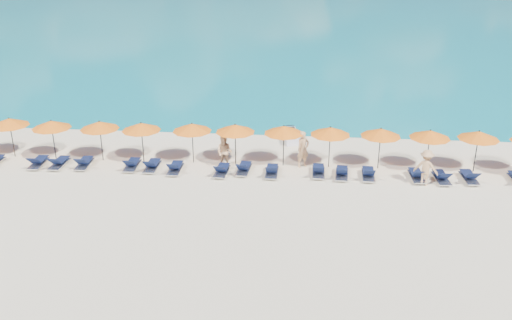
{
  "coord_description": "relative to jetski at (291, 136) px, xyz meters",
  "views": [
    {
      "loc": [
        2.26,
        -22.94,
        11.87
      ],
      "look_at": [
        0.0,
        3.0,
        1.2
      ],
      "focal_mm": 40.0,
      "sensor_mm": 36.0,
      "label": 1
    }
  ],
  "objects": [
    {
      "name": "lounger_5",
      "position": [
        -10.87,
        -5.0,
        -0.08
      ],
      "size": [
        0.7,
        1.73,
        0.66
      ],
      "rotation": [
        0.0,
        0.0,
        0.05
      ],
      "color": "silver",
      "rests_on": "ground"
    },
    {
      "name": "beachgoer_a",
      "position": [
        0.73,
        -3.94,
        0.67
      ],
      "size": [
        0.86,
        0.81,
        1.98
      ],
      "primitive_type": "imported",
      "rotation": [
        0.0,
        0.0,
        0.64
      ],
      "color": "tan",
      "rests_on": "ground"
    },
    {
      "name": "lounger_7",
      "position": [
        -7.17,
        -5.03,
        -0.08
      ],
      "size": [
        0.63,
        1.7,
        0.66
      ],
      "rotation": [
        0.0,
        0.0,
        0.0
      ],
      "color": "silver",
      "rests_on": "ground"
    },
    {
      "name": "umbrella_2",
      "position": [
        -12.83,
        -4.07,
        1.7
      ],
      "size": [
        2.1,
        2.1,
        2.28
      ],
      "color": "black",
      "rests_on": "ground"
    },
    {
      "name": "umbrella_10",
      "position": [
        7.21,
        -3.89,
        1.7
      ],
      "size": [
        2.1,
        2.1,
        2.28
      ],
      "color": "black",
      "rests_on": "ground"
    },
    {
      "name": "umbrella_3",
      "position": [
        -10.2,
        -3.98,
        1.7
      ],
      "size": [
        2.1,
        2.1,
        2.28
      ],
      "color": "black",
      "rests_on": "ground"
    },
    {
      "name": "umbrella_5",
      "position": [
        -5.18,
        -3.89,
        1.7
      ],
      "size": [
        2.1,
        2.1,
        2.28
      ],
      "color": "black",
      "rests_on": "ground"
    },
    {
      "name": "umbrella_11",
      "position": [
        9.66,
        -3.82,
        1.7
      ],
      "size": [
        2.1,
        2.1,
        2.28
      ],
      "color": "black",
      "rests_on": "ground"
    },
    {
      "name": "ground",
      "position": [
        -1.57,
        -9.17,
        -0.32
      ],
      "size": [
        1400.0,
        1400.0,
        0.0
      ],
      "primitive_type": "plane",
      "color": "beige"
    },
    {
      "name": "jetski",
      "position": [
        0.0,
        0.0,
        0.0
      ],
      "size": [
        1.18,
        2.27,
        0.77
      ],
      "rotation": [
        0.0,
        0.0,
        0.18
      ],
      "color": "white",
      "rests_on": "ground"
    },
    {
      "name": "lounger_16",
      "position": [
        7.71,
        -5.25,
        -0.08
      ],
      "size": [
        0.75,
        1.74,
        0.66
      ],
      "rotation": [
        0.0,
        0.0,
        0.08
      ],
      "color": "silver",
      "rests_on": "ground"
    },
    {
      "name": "umbrella_7",
      "position": [
        -0.3,
        -3.85,
        1.7
      ],
      "size": [
        2.1,
        2.1,
        2.28
      ],
      "color": "black",
      "rests_on": "ground"
    },
    {
      "name": "lounger_17",
      "position": [
        9.11,
        -5.1,
        -0.08
      ],
      "size": [
        0.7,
        1.73,
        0.66
      ],
      "rotation": [
        0.0,
        0.0,
        0.05
      ],
      "color": "silver",
      "rests_on": "ground"
    },
    {
      "name": "lounger_6",
      "position": [
        -8.26,
        -4.99,
        -0.08
      ],
      "size": [
        0.67,
        1.72,
        0.66
      ],
      "rotation": [
        0.0,
        0.0,
        0.03
      ],
      "color": "silver",
      "rests_on": "ground"
    },
    {
      "name": "umbrella_8",
      "position": [
        2.12,
        -3.85,
        1.7
      ],
      "size": [
        2.1,
        2.1,
        2.28
      ],
      "color": "black",
      "rests_on": "ground"
    },
    {
      "name": "lounger_13",
      "position": [
        2.75,
        -5.16,
        -0.08
      ],
      "size": [
        0.75,
        1.74,
        0.66
      ],
      "rotation": [
        0.0,
        0.0,
        -0.08
      ],
      "color": "silver",
      "rests_on": "ground"
    },
    {
      "name": "lounger_10",
      "position": [
        -2.31,
        -5.0,
        -0.08
      ],
      "size": [
        0.75,
        1.74,
        0.66
      ],
      "rotation": [
        0.0,
        0.0,
        -0.08
      ],
      "color": "silver",
      "rests_on": "ground"
    },
    {
      "name": "lounger_3",
      "position": [
        -13.36,
        -5.12,
        -0.08
      ],
      "size": [
        0.69,
        1.73,
        0.66
      ],
      "rotation": [
        0.0,
        0.0,
        0.04
      ],
      "color": "silver",
      "rests_on": "ground"
    },
    {
      "name": "beachgoer_b",
      "position": [
        -3.38,
        -4.5,
        0.57
      ],
      "size": [
        0.96,
        0.69,
        1.78
      ],
      "primitive_type": "imported",
      "rotation": [
        0.0,
        0.0,
        -0.23
      ],
      "color": "tan",
      "rests_on": "ground"
    },
    {
      "name": "umbrella_9",
      "position": [
        4.72,
        -3.83,
        1.7
      ],
      "size": [
        2.1,
        2.1,
        2.28
      ],
      "color": "black",
      "rests_on": "ground"
    },
    {
      "name": "lounger_8",
      "position": [
        -5.88,
        -5.25,
        -0.08
      ],
      "size": [
        0.63,
        1.7,
        0.66
      ],
      "rotation": [
        0.0,
        0.0,
        0.01
      ],
      "color": "silver",
      "rests_on": "ground"
    },
    {
      "name": "umbrella_1",
      "position": [
        -15.28,
        -3.87,
        1.7
      ],
      "size": [
        2.1,
        2.1,
        2.28
      ],
      "color": "black",
      "rests_on": "ground"
    },
    {
      "name": "umbrella_4",
      "position": [
        -7.9,
        -4.02,
        1.7
      ],
      "size": [
        2.1,
        2.1,
        2.28
      ],
      "color": "black",
      "rests_on": "ground"
    },
    {
      "name": "beachgoer_c",
      "position": [
        6.79,
        -5.71,
        0.6
      ],
      "size": [
        1.3,
        0.93,
        1.83
      ],
      "primitive_type": "imported",
      "rotation": [
        0.0,
        0.0,
        2.78
      ],
      "color": "tan",
      "rests_on": "ground"
    },
    {
      "name": "lounger_11",
      "position": [
        -0.83,
        -5.23,
        -0.08
      ],
      "size": [
        0.64,
        1.71,
        0.66
      ],
      "rotation": [
        0.0,
        0.0,
        -0.01
      ],
      "color": "silver",
      "rests_on": "ground"
    },
    {
      "name": "lounger_9",
      "position": [
        -3.42,
        -5.33,
        -0.08
      ],
      "size": [
        0.72,
        1.73,
        0.66
      ],
      "rotation": [
        0.0,
        0.0,
        -0.06
      ],
      "color": "silver",
      "rests_on": "ground"
    },
    {
      "name": "lounger_4",
      "position": [
        -12.21,
        -5.09,
        -0.08
      ],
      "size": [
        0.66,
        1.72,
        0.66
      ],
      "rotation": [
        0.0,
        0.0,
        -0.03
      ],
      "color": "silver",
      "rests_on": "ground"
    },
    {
      "name": "lounger_15",
      "position": [
        6.52,
        -5.12,
        -0.08
      ],
      "size": [
        0.71,
        1.73,
        0.66
      ],
      "rotation": [
        0.0,
        0.0,
        0.05
      ],
      "color": "silver",
      "rests_on": "ground"
    },
    {
      "name": "lounger_14",
      "position": [
        4.09,
        -5.16,
        -0.08
      ],
      "size": [
        0.7,
        1.73,
        0.66
      ],
      "rotation": [
        0.0,
        0.0,
        -0.05
      ],
      "color": "silver",
      "rests_on": "ground"
    },
    {
      "name": "lounger_12",
      "position": [
        1.56,
        -5.0,
        -0.08
      ],
      "size": [
        0.63,
        1.7,
        0.66
      ],
      "rotation": [
        0.0,
        0.0,
        -0.01
      ],
      "color": "silver",
      "rests_on": "ground"
    },
    {
      "name": "umbrella_6",
      "position": [
        -2.88,
        -3.85,
        1.7
      ],
      "size": [
        2.1,
        2.1,
        2.28
      ],
      "color": "black",
      "rests_on": "ground"
    }
  ]
}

